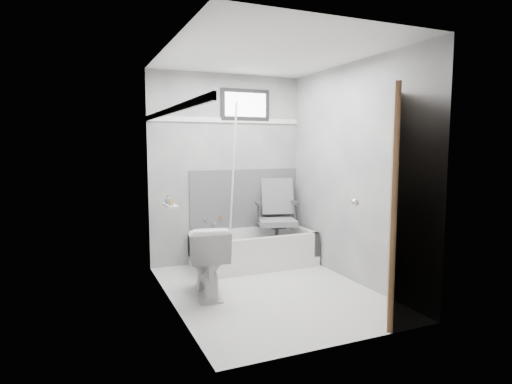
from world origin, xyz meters
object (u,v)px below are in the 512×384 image
door (442,207)px  soap_bottle_b (168,199)px  bathtub (254,249)px  soap_bottle_a (171,200)px  office_chair (277,216)px  toilet (207,260)px

door → soap_bottle_b: bearing=138.2°
bathtub → soap_bottle_a: soap_bottle_a is taller
office_chair → soap_bottle_a: office_chair is taller
door → soap_bottle_b: size_ratio=20.73×
door → bathtub: bearing=109.0°
office_chair → door: bearing=-64.7°
bathtub → toilet: (-0.84, -0.77, 0.14)m
soap_bottle_a → toilet: bearing=-23.4°
door → soap_bottle_a: 2.48m
office_chair → soap_bottle_b: bearing=-145.3°
bathtub → soap_bottle_b: 1.47m
toilet → soap_bottle_b: size_ratio=7.49×
soap_bottle_a → door: bearing=-39.4°
toilet → office_chair: bearing=-135.9°
bathtub → soap_bottle_a: bearing=-151.4°
bathtub → door: size_ratio=0.75×
office_chair → soap_bottle_a: bearing=-140.7°
bathtub → soap_bottle_b: bearing=-157.0°
soap_bottle_a → soap_bottle_b: bearing=90.0°
toilet → bathtub: bearing=-128.2°
door → toilet: bearing=138.0°
soap_bottle_a → soap_bottle_b: 0.14m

